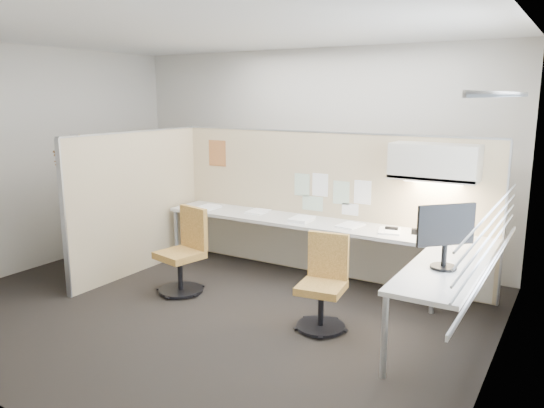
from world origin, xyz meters
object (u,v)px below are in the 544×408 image
Objects in this scene: chair_right at (323,286)px; phone at (439,237)px; chair_left at (185,254)px; monitor at (446,232)px; desk at (337,239)px.

phone is at bearing 42.77° from chair_right.
chair_left is 1.06× the size of chair_right.
monitor is at bearing 13.61° from chair_left.
chair_left reaches higher than chair_right.
phone is (0.81, 0.99, 0.37)m from chair_right.
phone is at bearing 60.77° from monitor.
phone is (1.12, 0.02, 0.18)m from desk.
monitor is (1.07, 0.13, 0.64)m from chair_right.
monitor is (2.82, 0.08, 0.61)m from chair_left.
phone is (2.57, 0.93, 0.34)m from chair_left.
chair_right is at bearing 10.30° from chair_left.
chair_right reaches higher than desk.
monitor is at bearing -0.75° from chair_right.
chair_right is at bearing -72.65° from desk.
chair_left reaches higher than desk.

